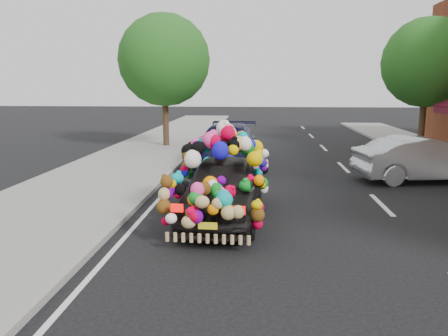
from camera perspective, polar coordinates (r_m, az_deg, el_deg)
The scene contains 9 objects.
ground at distance 11.07m, azimuth 1.55°, elevation -4.43°, with size 100.00×100.00×0.00m, color black.
sidewalk at distance 12.06m, azimuth -19.34°, elevation -3.48°, with size 4.00×60.00×0.12m, color gray.
kerb at distance 11.42m, azimuth -10.33°, elevation -3.80°, with size 0.15×60.00×0.13m, color gray.
lane_markings at distance 11.47m, azimuth 19.88°, elevation -4.52°, with size 6.00×50.00×0.01m, color silver, non-canonical shape.
tree_near_sidewalk at distance 20.67m, azimuth -7.81°, elevation 13.77°, with size 4.20×4.20×6.13m.
tree_far_b at distance 21.99m, azimuth 24.99°, elevation 12.36°, with size 4.00×4.00×5.90m.
plush_art_car at distance 9.50m, azimuth -0.17°, elevation -0.63°, with size 2.16×4.29×2.01m.
navy_sedan at distance 15.72m, azimuth 0.37°, elevation 2.89°, with size 2.10×5.17×1.50m, color black.
silver_hatchback at distance 14.63m, azimuth 24.75°, elevation 1.07°, with size 1.46×4.18×1.38m, color #B6B9BF.
Camera 1 is at (0.56, -10.67, 2.90)m, focal length 35.00 mm.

